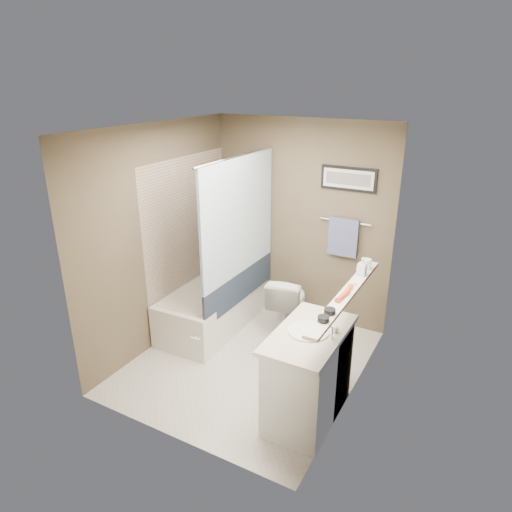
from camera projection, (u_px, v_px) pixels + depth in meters
The scene contains 34 objects.
ground at pixel (249, 361), 4.83m from camera, with size 2.50×2.50×0.00m, color beige.
ceiling at pixel (248, 130), 3.96m from camera, with size 2.20×2.50×0.04m, color white.
wall_back at pixel (300, 223), 5.39m from camera, with size 2.20×0.04×2.40m, color brown.
wall_front at pixel (167, 309), 3.39m from camera, with size 2.20×0.04×2.40m, color brown.
wall_left at pixel (161, 238), 4.87m from camera, with size 0.04×2.50×2.40m, color brown.
wall_right at pixel (358, 278), 3.90m from camera, with size 0.04×2.50×2.40m, color brown.
tile_surround at pixel (189, 242), 5.36m from camera, with size 0.02×1.55×2.00m, color #BBA28D.
curtain_rod at pixel (238, 156), 4.66m from camera, with size 0.02×0.02×1.55m, color silver.
curtain_upper at pixel (239, 217), 4.90m from camera, with size 0.03×1.45×1.28m, color white.
curtain_lower at pixel (240, 286), 5.20m from camera, with size 0.03×1.45×0.36m, color #232F41.
mirror at pixel (358, 237), 3.62m from camera, with size 0.02×1.60×1.00m, color silver.
shelf at pixel (346, 295), 3.84m from camera, with size 0.12×1.60×0.03m, color silver.
towel_bar at pixel (345, 222), 5.10m from camera, with size 0.02×0.02×0.60m, color silver.
towel at pixel (343, 237), 5.15m from camera, with size 0.34×0.05×0.44m, color #7D88B6.
art_frame at pixel (349, 179), 4.93m from camera, with size 0.62×0.03×0.26m, color black.
art_mat at pixel (348, 179), 4.92m from camera, with size 0.56×0.00×0.20m, color white.
art_image at pixel (348, 179), 4.92m from camera, with size 0.50×0.00×0.13m, color #595959.
door at pixel (229, 353), 3.20m from camera, with size 0.80×0.02×2.00m, color silver.
door_handle at pixel (195, 338), 3.39m from camera, with size 0.02×0.02×0.10m, color silver.
bathtub at pixel (214, 306), 5.45m from camera, with size 0.70×1.50×0.50m, color white.
tub_rim at pixel (213, 288), 5.36m from camera, with size 0.56×1.36×0.02m, color beige.
toilet at pixel (288, 302), 5.34m from camera, with size 0.39×0.68×0.70m, color white.
vanity at pixel (308, 377), 3.93m from camera, with size 0.50×0.90×0.80m, color silver.
countertop at pixel (309, 334), 3.78m from camera, with size 0.54×0.96×0.04m, color beige.
sink_basin at pixel (308, 331), 3.77m from camera, with size 0.34×0.34×0.01m, color white.
faucet_spout at pixel (332, 333), 3.67m from camera, with size 0.02×0.02×0.10m, color white.
faucet_knob at pixel (336, 329), 3.76m from camera, with size 0.05×0.05×0.05m, color silver.
candle_bowl_near at pixel (323, 319), 3.39m from camera, with size 0.09×0.09×0.04m, color black.
candle_bowl_far at pixel (330, 311), 3.50m from camera, with size 0.09×0.09×0.04m, color black.
hair_brush_front at pixel (343, 296), 3.74m from camera, with size 0.04×0.04×0.22m, color #C0441B.
hair_brush_back at pixel (347, 290), 3.83m from camera, with size 0.04×0.04×0.22m, color #E14F1F.
pink_comb at pixel (352, 286), 3.95m from camera, with size 0.03×0.16×0.01m, color #CD7D9E.
glass_jar at pixel (367, 264), 4.30m from camera, with size 0.08×0.08×0.10m, color white.
soap_bottle at pixel (362, 267), 4.15m from camera, with size 0.08×0.08×0.17m, color #999999.
Camera 1 is at (2.03, -3.54, 2.81)m, focal length 32.00 mm.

